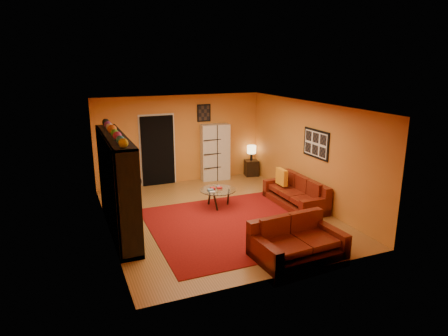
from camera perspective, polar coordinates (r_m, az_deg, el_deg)
name	(u,v)px	position (r m, az deg, el deg)	size (l,w,h in m)	color
floor	(218,215)	(9.58, -0.91, -6.76)	(6.00, 6.00, 0.00)	brown
ceiling	(217,106)	(8.94, -0.98, 8.89)	(6.00, 6.00, 0.00)	white
wall_back	(180,139)	(11.95, -6.27, 4.10)	(6.00, 6.00, 0.00)	orange
wall_front	(285,205)	(6.61, 8.75, -5.21)	(6.00, 6.00, 0.00)	orange
wall_left	(105,174)	(8.61, -16.60, -0.83)	(6.00, 6.00, 0.00)	orange
wall_right	(309,153)	(10.34, 12.06, 2.10)	(6.00, 6.00, 0.00)	orange
rug	(233,225)	(9.02, 1.35, -8.16)	(3.60, 3.60, 0.01)	#5F0A0B
doorway	(158,151)	(11.80, -9.44, 2.44)	(0.95, 0.10, 2.04)	black
wall_art_right	(316,144)	(10.02, 13.02, 3.40)	(0.03, 1.00, 0.70)	black
wall_art_back	(204,113)	(12.04, -2.89, 7.87)	(0.42, 0.03, 0.52)	black
entertainment_unit	(117,184)	(8.70, -15.01, -2.26)	(0.45, 3.00, 2.10)	black
tv	(120,188)	(8.66, -14.58, -2.83)	(0.12, 0.89, 0.51)	black
sofa	(297,194)	(10.31, 10.46, -3.70)	(0.80, 1.95, 0.85)	#53130B
loveseat	(295,241)	(7.77, 10.16, -10.21)	(1.74, 1.12, 0.85)	#53130B
throw_pillow	(282,177)	(10.52, 8.24, -1.27)	(0.12, 0.42, 0.42)	orange
coffee_table	(218,191)	(9.97, -0.89, -3.36)	(0.90, 0.90, 0.45)	silver
storage_cabinet	(215,152)	(12.18, -1.28, 2.27)	(0.86, 0.38, 1.72)	silver
bowl_chair	(129,182)	(11.37, -13.44, -1.99)	(0.70, 0.70, 0.57)	black
side_table	(251,168)	(12.76, 3.92, 0.03)	(0.40, 0.40, 0.50)	black
table_lamp	(252,150)	(12.62, 3.96, 2.59)	(0.29, 0.29, 0.48)	black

